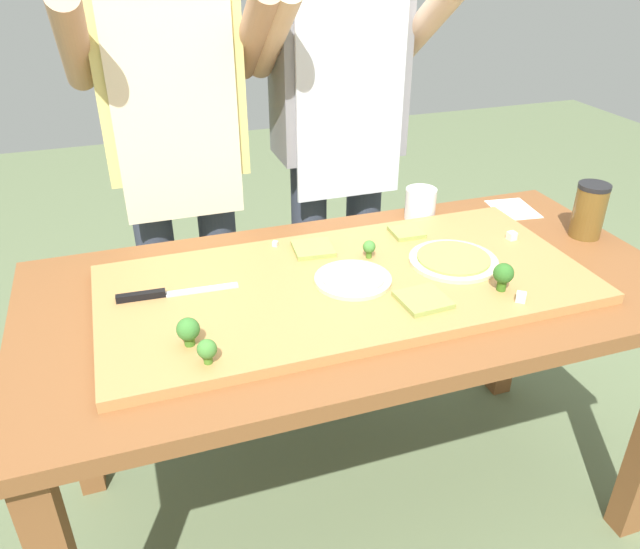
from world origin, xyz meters
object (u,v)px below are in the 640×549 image
at_px(cook_right, 339,124).
at_px(sauce_jar, 589,210).
at_px(cheese_crumble_a, 521,297).
at_px(cheese_crumble_c, 275,244).
at_px(pizza_slice_near_left, 313,249).
at_px(cook_left, 176,139).
at_px(pizza_whole_pesto_green, 453,260).
at_px(pizza_whole_cheese_artichoke, 353,279).
at_px(pizza_slice_center, 423,300).
at_px(broccoli_floret_back_right, 369,247).
at_px(cheese_crumble_b, 512,236).
at_px(broccoli_floret_front_right, 207,350).
at_px(prep_table, 355,322).
at_px(broccoli_floret_back_left, 188,330).
at_px(broccoli_floret_front_mid, 503,274).
at_px(recipe_note, 513,209).
at_px(pizza_slice_far_right, 407,232).
at_px(chefs_knife, 161,294).
at_px(flour_cup, 420,205).

bearing_deg(cook_right, sauce_jar, -47.03).
distance_m(cheese_crumble_a, cook_right, 0.88).
height_order(cheese_crumble_c, sauce_jar, sauce_jar).
bearing_deg(cheese_crumble_a, pizza_slice_near_left, 133.34).
bearing_deg(cook_left, pizza_whole_pesto_green, -47.07).
xyz_separation_m(pizza_whole_cheese_artichoke, cheese_crumble_a, (0.33, -0.21, 0.00)).
bearing_deg(cook_left, cook_right, 0.00).
bearing_deg(pizza_slice_center, pizza_whole_cheese_artichoke, 130.11).
xyz_separation_m(broccoli_floret_back_right, cheese_crumble_c, (-0.21, 0.14, -0.02)).
bearing_deg(cheese_crumble_b, pizza_slice_near_left, 168.33).
distance_m(pizza_slice_near_left, broccoli_floret_front_right, 0.52).
bearing_deg(cheese_crumble_c, prep_table, -56.75).
bearing_deg(cheese_crumble_b, broccoli_floret_back_left, -167.04).
bearing_deg(broccoli_floret_back_left, broccoli_floret_front_mid, -1.31).
relative_size(broccoli_floret_front_right, cheese_crumble_a, 2.49).
relative_size(pizza_slice_center, broccoli_floret_back_left, 1.71).
bearing_deg(cheese_crumble_c, broccoli_floret_back_right, -33.85).
bearing_deg(recipe_note, pizza_slice_far_right, -166.36).
distance_m(prep_table, broccoli_floret_front_right, 0.49).
height_order(pizza_whole_cheese_artichoke, broccoli_floret_back_right, broccoli_floret_back_right).
bearing_deg(pizza_slice_near_left, pizza_slice_center, -64.12).
xyz_separation_m(sauce_jar, cook_left, (-1.05, 0.57, 0.14)).
height_order(broccoli_floret_back_right, recipe_note, broccoli_floret_back_right).
distance_m(pizza_whole_pesto_green, cheese_crumble_b, 0.23).
relative_size(broccoli_floret_back_right, recipe_note, 0.30).
distance_m(pizza_whole_cheese_artichoke, broccoli_floret_front_right, 0.43).
height_order(pizza_whole_pesto_green, cheese_crumble_a, cheese_crumble_a).
bearing_deg(broccoli_floret_back_left, cheese_crumble_a, -5.65).
relative_size(chefs_knife, broccoli_floret_front_right, 5.29).
xyz_separation_m(cheese_crumble_c, cook_right, (0.32, 0.40, 0.19)).
distance_m(pizza_slice_center, cheese_crumble_a, 0.22).
bearing_deg(broccoli_floret_back_right, broccoli_floret_back_left, -154.56).
bearing_deg(cheese_crumble_b, flour_cup, 119.31).
xyz_separation_m(prep_table, pizza_slice_far_right, (0.22, 0.17, 0.14)).
relative_size(cheese_crumble_a, cook_right, 0.01).
xyz_separation_m(prep_table, cook_left, (-0.33, 0.62, 0.33)).
relative_size(pizza_slice_near_left, broccoli_floret_front_mid, 1.47).
xyz_separation_m(pizza_slice_far_right, broccoli_floret_back_right, (-0.15, -0.09, 0.02)).
xyz_separation_m(prep_table, cheese_crumble_b, (0.47, 0.05, 0.14)).
bearing_deg(sauce_jar, broccoli_floret_front_mid, -152.30).
bearing_deg(broccoli_floret_front_right, sauce_jar, 13.86).
xyz_separation_m(cheese_crumble_b, cook_left, (-0.81, 0.57, 0.18)).
bearing_deg(broccoli_floret_back_right, broccoli_floret_front_mid, -47.44).
bearing_deg(broccoli_floret_back_right, prep_table, -129.85).
height_order(pizza_slice_near_left, pizza_slice_far_right, same).
bearing_deg(pizza_whole_cheese_artichoke, broccoli_floret_back_right, 50.46).
height_order(broccoli_floret_back_right, cheese_crumble_a, broccoli_floret_back_right).
relative_size(pizza_whole_cheese_artichoke, pizza_slice_far_right, 2.21).
bearing_deg(broccoli_floret_back_right, sauce_jar, -2.66).
distance_m(broccoli_floret_front_right, sauce_jar, 1.15).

